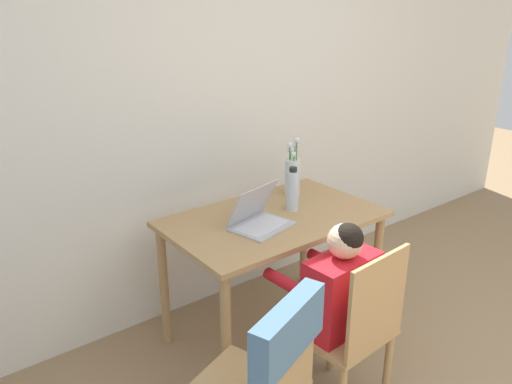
% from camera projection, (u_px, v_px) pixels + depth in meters
% --- Properties ---
extents(wall_back, '(6.40, 0.05, 2.50)m').
position_uv_depth(wall_back, '(239.00, 105.00, 3.09)').
color(wall_back, white).
rests_on(wall_back, ground_plane).
extents(dining_table, '(1.16, 0.72, 0.75)m').
position_uv_depth(dining_table, '(273.00, 233.00, 2.75)').
color(dining_table, tan).
rests_on(dining_table, ground_plane).
extents(chair_occupied, '(0.43, 0.43, 0.88)m').
position_uv_depth(chair_occupied, '(351.00, 331.00, 2.25)').
color(chair_occupied, tan).
rests_on(chair_occupied, ground_plane).
extents(chair_spare, '(0.52, 0.54, 0.89)m').
position_uv_depth(chair_spare, '(270.00, 369.00, 1.81)').
color(chair_spare, tan).
rests_on(chair_spare, ground_plane).
extents(person_seated, '(0.38, 0.44, 0.97)m').
position_uv_depth(person_seated, '(332.00, 292.00, 2.28)').
color(person_seated, red).
rests_on(person_seated, ground_plane).
extents(laptop, '(0.35, 0.30, 0.22)m').
position_uv_depth(laptop, '(258.00, 217.00, 2.58)').
color(laptop, '#B2B2B7').
rests_on(laptop, dining_table).
extents(flower_vase, '(0.09, 0.09, 0.36)m').
position_uv_depth(flower_vase, '(293.00, 174.00, 2.99)').
color(flower_vase, silver).
rests_on(flower_vase, dining_table).
extents(water_bottle, '(0.07, 0.07, 0.25)m').
position_uv_depth(water_bottle, '(293.00, 190.00, 2.76)').
color(water_bottle, silver).
rests_on(water_bottle, dining_table).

